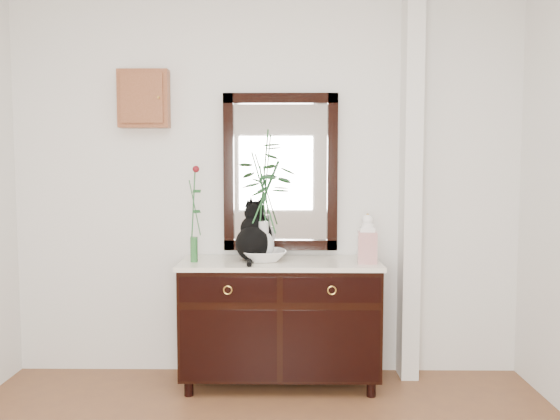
{
  "coord_description": "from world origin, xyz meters",
  "views": [
    {
      "loc": [
        0.14,
        -1.88,
        1.47
      ],
      "look_at": [
        0.1,
        1.63,
        1.2
      ],
      "focal_mm": 35.0,
      "sensor_mm": 36.0,
      "label": 1
    }
  ],
  "objects_px": {
    "sideboard": "(280,316)",
    "ginger_jar": "(367,238)",
    "lotus_bowl": "(264,256)",
    "cat": "(253,232)"
  },
  "relations": [
    {
      "from": "sideboard",
      "to": "ginger_jar",
      "type": "xyz_separation_m",
      "value": [
        0.57,
        -0.07,
        0.54
      ]
    },
    {
      "from": "lotus_bowl",
      "to": "ginger_jar",
      "type": "height_order",
      "value": "ginger_jar"
    },
    {
      "from": "lotus_bowl",
      "to": "ginger_jar",
      "type": "bearing_deg",
      "value": -5.92
    },
    {
      "from": "sideboard",
      "to": "cat",
      "type": "height_order",
      "value": "cat"
    },
    {
      "from": "lotus_bowl",
      "to": "sideboard",
      "type": "bearing_deg",
      "value": 2.28
    },
    {
      "from": "sideboard",
      "to": "cat",
      "type": "xyz_separation_m",
      "value": [
        -0.18,
        0.02,
        0.57
      ]
    },
    {
      "from": "cat",
      "to": "ginger_jar",
      "type": "relative_size",
      "value": 1.18
    },
    {
      "from": "sideboard",
      "to": "lotus_bowl",
      "type": "relative_size",
      "value": 4.41
    },
    {
      "from": "sideboard",
      "to": "cat",
      "type": "bearing_deg",
      "value": 174.97
    },
    {
      "from": "sideboard",
      "to": "lotus_bowl",
      "type": "bearing_deg",
      "value": -177.72
    }
  ]
}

